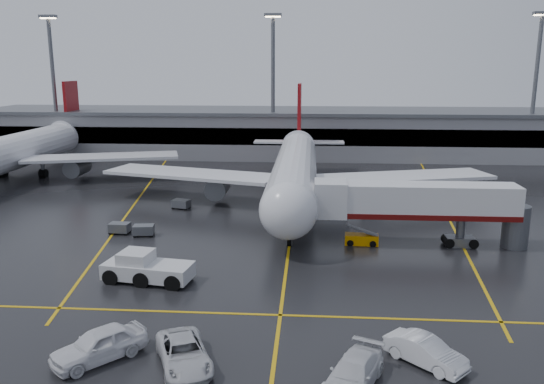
{
  "coord_description": "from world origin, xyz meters",
  "views": [
    {
      "loc": [
        1.91,
        -56.36,
        16.48
      ],
      "look_at": [
        -2.0,
        -2.0,
        4.0
      ],
      "focal_mm": 36.2,
      "sensor_mm": 36.0,
      "label": 1
    }
  ],
  "objects": [
    {
      "name": "ground",
      "position": [
        0.0,
        0.0,
        0.0
      ],
      "size": [
        220.0,
        220.0,
        0.0
      ],
      "primitive_type": "plane",
      "color": "black",
      "rests_on": "ground"
    },
    {
      "name": "apron_line_centre",
      "position": [
        0.0,
        0.0,
        0.01
      ],
      "size": [
        0.25,
        90.0,
        0.02
      ],
      "primitive_type": "cube",
      "color": "gold",
      "rests_on": "ground"
    },
    {
      "name": "apron_line_stop",
      "position": [
        0.0,
        -22.0,
        0.01
      ],
      "size": [
        60.0,
        0.25,
        0.02
      ],
      "primitive_type": "cube",
      "color": "gold",
      "rests_on": "ground"
    },
    {
      "name": "apron_line_left",
      "position": [
        -20.0,
        10.0,
        0.01
      ],
      "size": [
        9.99,
        69.35,
        0.02
      ],
      "primitive_type": "cube",
      "rotation": [
        0.0,
        0.0,
        0.14
      ],
      "color": "gold",
      "rests_on": "ground"
    },
    {
      "name": "apron_line_right",
      "position": [
        18.0,
        10.0,
        0.01
      ],
      "size": [
        7.57,
        69.64,
        0.02
      ],
      "primitive_type": "cube",
      "rotation": [
        0.0,
        0.0,
        -0.1
      ],
      "color": "gold",
      "rests_on": "ground"
    },
    {
      "name": "terminal",
      "position": [
        0.0,
        47.93,
        4.32
      ],
      "size": [
        122.0,
        19.0,
        8.6
      ],
      "color": "gray",
      "rests_on": "ground"
    },
    {
      "name": "light_mast_left",
      "position": [
        -45.0,
        42.0,
        14.47
      ],
      "size": [
        3.0,
        1.2,
        25.45
      ],
      "color": "#595B60",
      "rests_on": "ground"
    },
    {
      "name": "light_mast_mid",
      "position": [
        -5.0,
        42.0,
        14.47
      ],
      "size": [
        3.0,
        1.2,
        25.45
      ],
      "color": "#595B60",
      "rests_on": "ground"
    },
    {
      "name": "light_mast_right",
      "position": [
        40.0,
        42.0,
        14.47
      ],
      "size": [
        3.0,
        1.2,
        25.45
      ],
      "color": "#595B60",
      "rests_on": "ground"
    },
    {
      "name": "main_airliner",
      "position": [
        0.0,
        9.7,
        4.21
      ],
      "size": [
        48.8,
        45.6,
        14.1
      ],
      "color": "silver",
      "rests_on": "ground"
    },
    {
      "name": "second_airliner",
      "position": [
        -42.0,
        21.7,
        4.21
      ],
      "size": [
        48.8,
        45.6,
        14.1
      ],
      "color": "silver",
      "rests_on": "ground"
    },
    {
      "name": "jet_bridge",
      "position": [
        11.87,
        -6.0,
        3.93
      ],
      "size": [
        19.9,
        3.4,
        6.05
      ],
      "color": "silver",
      "rests_on": "ground"
    },
    {
      "name": "pushback_tractor",
      "position": [
        -10.89,
        -16.6,
        0.98
      ],
      "size": [
        7.27,
        3.92,
        2.47
      ],
      "color": "silver",
      "rests_on": "ground"
    },
    {
      "name": "belt_loader",
      "position": [
        6.84,
        -6.17,
        0.49
      ],
      "size": [
        3.23,
        1.66,
        1.99
      ],
      "color": "#D68100",
      "rests_on": "ground"
    },
    {
      "name": "service_van_a",
      "position": [
        -5.03,
        -28.87,
        0.78
      ],
      "size": [
        4.55,
        6.17,
        1.56
      ],
      "primitive_type": "imported",
      "rotation": [
        0.0,
        0.0,
        0.4
      ],
      "color": "silver",
      "rests_on": "ground"
    },
    {
      "name": "service_van_b",
      "position": [
        4.32,
        -30.21,
        0.78
      ],
      "size": [
        4.13,
        5.8,
        1.56
      ],
      "primitive_type": "imported",
      "rotation": [
        0.0,
        0.0,
        -0.41
      ],
      "color": "silver",
      "rests_on": "ground"
    },
    {
      "name": "service_van_c",
      "position": [
        8.54,
        -27.66,
        0.79
      ],
      "size": [
        4.63,
        4.53,
        1.58
      ],
      "primitive_type": "imported",
      "rotation": [
        0.0,
        0.0,
        0.81
      ],
      "color": "silver",
      "rests_on": "ground"
    },
    {
      "name": "service_van_d",
      "position": [
        -10.04,
        -28.5,
        0.94
      ],
      "size": [
        5.41,
        5.54,
        1.88
      ],
      "primitive_type": "imported",
      "rotation": [
        0.0,
        0.0,
        -0.76
      ],
      "color": "white",
      "rests_on": "ground"
    },
    {
      "name": "baggage_cart_a",
      "position": [
        -14.61,
        -5.07,
        0.63
      ],
      "size": [
        2.15,
        1.55,
        1.12
      ],
      "color": "#595B60",
      "rests_on": "ground"
    },
    {
      "name": "baggage_cart_b",
      "position": [
        -17.26,
        -4.49,
        0.63
      ],
      "size": [
        2.08,
        1.42,
        1.12
      ],
      "color": "#595B60",
      "rests_on": "ground"
    },
    {
      "name": "baggage_cart_c",
      "position": [
        -13.37,
        5.75,
        0.63
      ],
      "size": [
        2.29,
        1.82,
        1.12
      ],
      "color": "#595B60",
      "rests_on": "ground"
    }
  ]
}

